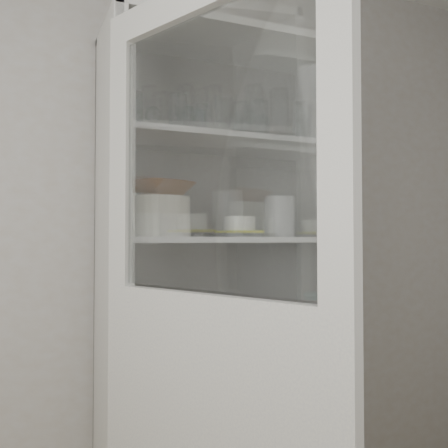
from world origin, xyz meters
name	(u,v)px	position (x,y,z in m)	size (l,w,h in m)	color
wall_back	(163,228)	(0.00, 1.50, 1.30)	(3.60, 0.02, 2.60)	#BBBBBB
pantry_cabinet	(218,312)	(0.20, 1.34, 0.94)	(1.00, 0.45, 2.10)	#B8B8B8
cupboard_door	(209,377)	(-0.11, 0.64, 0.87)	(0.41, 0.84, 2.00)	#B8B8B8
tumbler_0	(135,110)	(-0.21, 1.15, 1.73)	(0.06, 0.06, 0.13)	silver
tumbler_1	(178,113)	(-0.04, 1.15, 1.73)	(0.07, 0.07, 0.14)	silver
tumbler_2	(241,119)	(0.20, 1.11, 1.73)	(0.06, 0.06, 0.13)	silver
tumbler_3	(224,116)	(0.14, 1.13, 1.73)	(0.07, 0.07, 0.15)	silver
tumbler_4	(259,120)	(0.30, 1.16, 1.74)	(0.08, 0.08, 0.15)	silver
tumbler_5	(302,122)	(0.48, 1.11, 1.74)	(0.08, 0.08, 0.16)	silver
tumbler_6	(328,125)	(0.61, 1.11, 1.74)	(0.07, 0.07, 0.15)	silver
tumbler_7	(131,115)	(-0.20, 1.25, 1.73)	(0.07, 0.07, 0.14)	silver
tumbler_8	(198,126)	(0.09, 1.30, 1.72)	(0.06, 0.06, 0.13)	silver
tumbler_9	(187,124)	(0.04, 1.29, 1.73)	(0.07, 0.07, 0.13)	silver
tumbler_10	(204,123)	(0.11, 1.28, 1.74)	(0.08, 0.08, 0.15)	silver
tumbler_11	(247,128)	(0.30, 1.26, 1.73)	(0.07, 0.07, 0.14)	silver
goblet_0	(153,122)	(-0.08, 1.38, 1.74)	(0.07, 0.07, 0.16)	silver
goblet_1	(186,124)	(0.07, 1.39, 1.75)	(0.08, 0.08, 0.18)	silver
goblet_2	(233,129)	(0.27, 1.34, 1.74)	(0.07, 0.07, 0.15)	silver
goblet_3	(262,131)	(0.44, 1.39, 1.75)	(0.08, 0.08, 0.18)	silver
plate_stack_front	(161,226)	(-0.09, 1.20, 1.30)	(0.23, 0.23, 0.08)	white
plate_stack_back	(161,225)	(-0.04, 1.38, 1.31)	(0.23, 0.23, 0.10)	white
cream_bowl	(161,206)	(-0.09, 1.20, 1.38)	(0.22, 0.22, 0.07)	silver
terracotta_bowl	(161,189)	(-0.09, 1.20, 1.44)	(0.23, 0.23, 0.06)	brown
glass_platter	(240,235)	(0.28, 1.29, 1.27)	(0.31, 0.31, 0.02)	silver
yellow_trivet	(240,232)	(0.28, 1.29, 1.28)	(0.15, 0.15, 0.01)	yellow
white_ramekin	(240,224)	(0.28, 1.29, 1.32)	(0.14, 0.14, 0.06)	white
grey_bowl_stack	(280,217)	(0.48, 1.30, 1.35)	(0.13, 0.13, 0.18)	silver
mug_blue	(271,319)	(0.40, 1.23, 0.91)	(0.13, 0.13, 0.10)	#090979
mug_teal	(241,319)	(0.29, 1.30, 0.91)	(0.11, 0.11, 0.10)	teal
mug_white	(282,322)	(0.42, 1.17, 0.91)	(0.11, 0.11, 0.10)	white
teal_jar	(234,319)	(0.25, 1.29, 0.91)	(0.09, 0.09, 0.11)	teal
measuring_cups	(222,333)	(0.16, 1.19, 0.88)	(0.09, 0.09, 0.04)	#AAAAAA
white_canister	(123,321)	(-0.21, 1.33, 0.93)	(0.12, 0.12, 0.14)	white
cream_dish	(187,428)	(0.04, 1.27, 0.49)	(0.21, 0.21, 0.07)	silver
tin_box	(285,414)	(0.49, 1.28, 0.49)	(0.19, 0.13, 0.06)	#ABABAB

